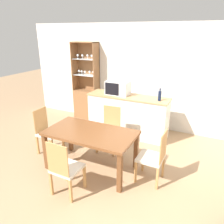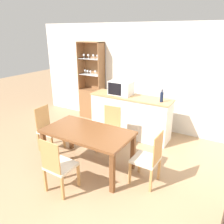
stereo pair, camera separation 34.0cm
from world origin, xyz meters
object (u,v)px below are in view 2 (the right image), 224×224
object	(u,v)px
display_cabinet	(92,97)
dining_chair_head_near	(59,166)
microwave	(121,88)
dining_chair_side_right_far	(148,159)
dining_chair_side_left_far	(49,129)
dining_table	(88,135)
dining_chair_head_far	(109,130)
wine_bottle	(162,97)

from	to	relation	value
display_cabinet	dining_chair_head_near	bearing A→B (deg)	-64.06
microwave	dining_chair_side_right_far	bearing A→B (deg)	-48.63
dining_chair_side_left_far	microwave	world-z (taller)	microwave
dining_table	dining_chair_head_far	size ratio (longest dim) A/B	1.70
dining_chair_side_right_far	dining_chair_side_left_far	bearing A→B (deg)	91.24
dining_table	dining_chair_side_right_far	distance (m)	1.12
dining_chair_head_far	wine_bottle	world-z (taller)	wine_bottle
dining_chair_side_left_far	microwave	bearing A→B (deg)	147.21
dining_chair_side_left_far	dining_table	bearing A→B (deg)	81.58
dining_chair_head_far	dining_table	bearing A→B (deg)	86.29
dining_chair_side_left_far	dining_chair_side_right_far	bearing A→B (deg)	88.12
display_cabinet	dining_chair_side_left_far	size ratio (longest dim) A/B	2.29
microwave	dining_table	bearing A→B (deg)	-82.60
display_cabinet	microwave	size ratio (longest dim) A/B	3.96
dining_chair_head_near	dining_chair_side_right_far	world-z (taller)	same
wine_bottle	display_cabinet	bearing A→B (deg)	165.64
dining_chair_side_left_far	wine_bottle	bearing A→B (deg)	124.75
dining_chair_side_right_far	dining_chair_side_left_far	world-z (taller)	same
display_cabinet	dining_chair_head_far	distance (m)	1.93
wine_bottle	dining_chair_side_right_far	bearing A→B (deg)	-77.89
display_cabinet	dining_chair_head_near	world-z (taller)	display_cabinet
dining_chair_head_far	microwave	size ratio (longest dim) A/B	1.73
dining_chair_head_near	dining_chair_head_far	world-z (taller)	same
dining_chair_head_far	dining_chair_side_right_far	bearing A→B (deg)	146.77
display_cabinet	wine_bottle	world-z (taller)	display_cabinet
dining_chair_head_near	microwave	distance (m)	2.45
dining_chair_head_far	dining_chair_side_left_far	world-z (taller)	same
dining_chair_head_far	dining_chair_head_near	bearing A→B (deg)	86.12
dining_chair_side_left_far	microwave	size ratio (longest dim) A/B	1.73
dining_chair_head_near	wine_bottle	world-z (taller)	wine_bottle
dining_chair_side_left_far	wine_bottle	distance (m)	2.44
dining_chair_side_right_far	microwave	distance (m)	2.08
display_cabinet	dining_chair_side_right_far	bearing A→B (deg)	-38.42
dining_chair_side_right_far	display_cabinet	bearing A→B (deg)	52.81
dining_chair_side_right_far	microwave	bearing A→B (deg)	42.59
dining_table	dining_chair_head_far	world-z (taller)	dining_chair_head_far
dining_chair_head_near	wine_bottle	distance (m)	2.49
display_cabinet	dining_chair_head_near	size ratio (longest dim) A/B	2.29
dining_table	dining_chair_side_left_far	bearing A→B (deg)	173.47
dining_chair_side_right_far	wine_bottle	bearing A→B (deg)	13.34
microwave	wine_bottle	distance (m)	1.01
dining_table	dining_chair_head_near	size ratio (longest dim) A/B	1.70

